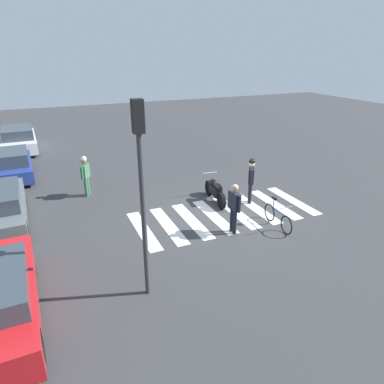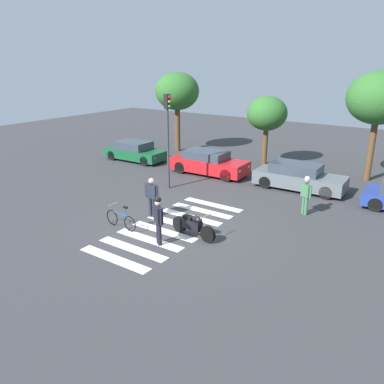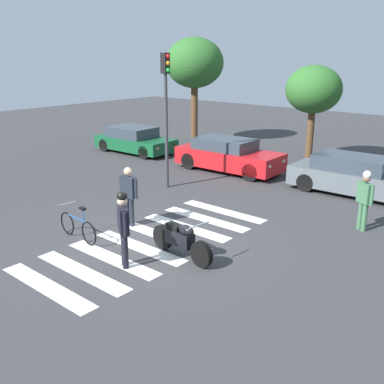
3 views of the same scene
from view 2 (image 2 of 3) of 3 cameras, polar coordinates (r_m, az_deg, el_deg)
ground_plane at (r=15.60m, az=-3.07°, el=-5.23°), size 60.00×60.00×0.00m
police_motorcycle at (r=14.62m, az=0.16°, el=-4.96°), size 2.04×0.62×1.03m
leaning_bicycle at (r=15.65m, az=-10.41°, el=-4.01°), size 1.69×0.46×0.98m
officer_on_foot at (r=13.85m, az=-4.96°, el=-3.65°), size 0.59×0.44×1.84m
officer_by_motorcycle at (r=16.33m, az=-5.95°, el=-0.43°), size 0.69×0.23×1.73m
pedestrian_bystander at (r=17.25m, az=16.42°, el=-0.10°), size 0.57×0.42×1.72m
crosswalk_stripes at (r=15.60m, az=-3.07°, el=-5.22°), size 2.98×6.75×0.01m
car_green_compact at (r=26.19m, az=-8.35°, el=5.94°), size 4.20×1.96×1.27m
car_red_convertible at (r=22.68m, az=2.46°, el=4.29°), size 4.57×1.89×1.38m
car_grey_coupe at (r=20.66m, az=15.41°, el=2.12°), size 4.62×1.84×1.37m
traffic_light_pole at (r=19.61m, az=-3.57°, el=9.46°), size 0.33×0.25×4.79m
street_tree_near at (r=28.27m, az=-2.19°, el=14.52°), size 3.11×3.11×5.61m
street_tree_mid at (r=24.87m, az=10.98°, el=11.21°), size 2.48×2.48×4.30m
street_tree_far at (r=22.96m, az=25.78°, el=12.29°), size 3.27×3.27×5.89m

